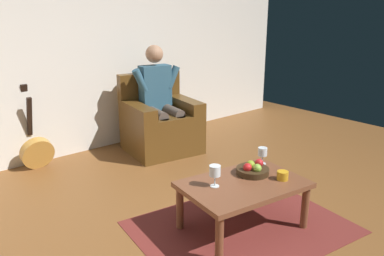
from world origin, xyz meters
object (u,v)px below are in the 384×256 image
(wine_glass_far, at_px, (215,172))
(candle_jar, at_px, (283,175))
(armchair, at_px, (160,124))
(wine_glass_near, at_px, (263,153))
(person_seated, at_px, (160,96))
(coffee_table, at_px, (243,189))
(fruit_bowl, at_px, (253,170))
(guitar, at_px, (37,150))

(wine_glass_far, height_order, candle_jar, wine_glass_far)
(armchair, distance_m, wine_glass_near, 1.77)
(person_seated, distance_m, coffee_table, 2.01)
(fruit_bowl, xyz_separation_m, candle_jar, (-0.09, 0.23, -0.00))
(wine_glass_near, bearing_deg, guitar, -60.74)
(person_seated, height_order, fruit_bowl, person_seated)
(armchair, xyz_separation_m, wine_glass_far, (0.80, 1.81, 0.19))
(candle_jar, bearing_deg, armchair, -98.34)
(coffee_table, relative_size, guitar, 1.11)
(coffee_table, bearing_deg, person_seated, -106.87)
(person_seated, bearing_deg, candle_jar, 90.94)
(coffee_table, relative_size, wine_glass_far, 5.99)
(person_seated, xyz_separation_m, fruit_bowl, (0.39, 1.83, -0.25))
(armchair, bearing_deg, wine_glass_far, 75.50)
(guitar, xyz_separation_m, wine_glass_far, (-0.58, 2.21, 0.31))
(person_seated, height_order, guitar, person_seated)
(wine_glass_near, bearing_deg, coffee_table, 20.92)
(guitar, xyz_separation_m, fruit_bowl, (-0.98, 2.24, 0.23))
(wine_glass_near, relative_size, fruit_bowl, 0.56)
(candle_jar, bearing_deg, guitar, -66.45)
(armchair, height_order, wine_glass_near, armchair)
(coffee_table, distance_m, wine_glass_far, 0.30)
(armchair, bearing_deg, person_seated, 90.00)
(wine_glass_near, bearing_deg, person_seated, -95.62)
(guitar, height_order, fruit_bowl, guitar)
(guitar, bearing_deg, fruit_bowl, 113.69)
(guitar, bearing_deg, wine_glass_near, 119.26)
(armchair, height_order, guitar, armchair)
(person_seated, distance_m, guitar, 1.51)
(coffee_table, xyz_separation_m, wine_glass_far, (0.22, -0.09, 0.18))
(guitar, relative_size, wine_glass_far, 5.42)
(candle_jar, bearing_deg, wine_glass_far, -27.48)
(armchair, bearing_deg, wine_glass_near, 93.64)
(armchair, relative_size, coffee_table, 0.91)
(person_seated, relative_size, candle_jar, 14.21)
(candle_jar, bearing_deg, wine_glass_near, -112.32)
(wine_glass_far, xyz_separation_m, candle_jar, (-0.49, 0.26, -0.08))
(wine_glass_far, height_order, fruit_bowl, wine_glass_far)
(armchair, distance_m, wine_glass_far, 1.99)
(wine_glass_far, xyz_separation_m, fruit_bowl, (-0.40, 0.03, -0.08))
(coffee_table, relative_size, candle_jar, 11.34)
(armchair, xyz_separation_m, fruit_bowl, (0.40, 1.84, 0.11))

